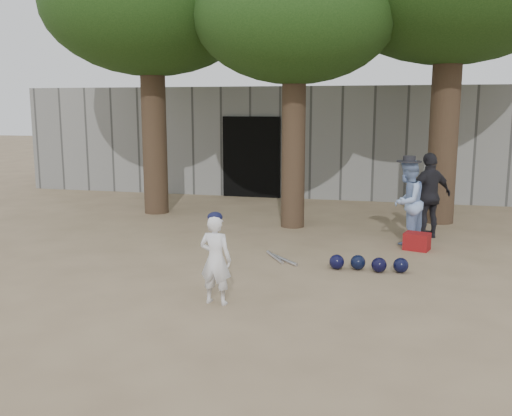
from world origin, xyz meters
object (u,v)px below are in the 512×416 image
(spectator_blue, at_px, (407,202))
(red_bag, at_px, (417,241))
(boy_player, at_px, (216,260))
(spectator_dark, at_px, (429,196))

(spectator_blue, distance_m, red_bag, 0.78)
(spectator_blue, bearing_deg, boy_player, -7.21)
(spectator_dark, bearing_deg, boy_player, 21.90)
(boy_player, bearing_deg, spectator_dark, -115.82)
(spectator_blue, bearing_deg, spectator_dark, 168.81)
(spectator_blue, distance_m, spectator_dark, 0.71)
(boy_player, distance_m, red_bag, 4.33)
(spectator_blue, xyz_separation_m, red_bag, (0.19, -0.45, -0.62))
(spectator_blue, bearing_deg, red_bag, 46.75)
(boy_player, distance_m, spectator_dark, 5.29)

